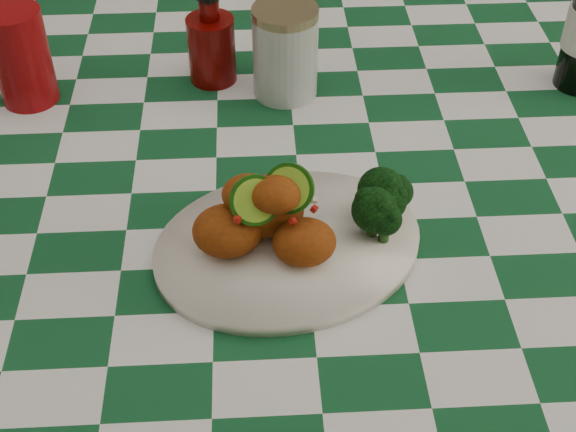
{
  "coord_description": "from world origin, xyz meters",
  "views": [
    {
      "loc": [
        -0.06,
        -0.81,
        1.42
      ],
      "look_at": [
        -0.02,
        -0.18,
        0.84
      ],
      "focal_mm": 50.0,
      "sensor_mm": 36.0,
      "label": 1
    }
  ],
  "objects_px": {
    "dining_table": "(295,347)",
    "mason_jar": "(285,52)",
    "wooden_chair_left": "(138,77)",
    "ketchup_bottle": "(211,35)",
    "fried_chicken_pile": "(276,210)",
    "red_tumbler": "(21,57)",
    "plate": "(288,246)",
    "wooden_chair_right": "(371,66)"
  },
  "relations": [
    {
      "from": "dining_table",
      "to": "mason_jar",
      "type": "height_order",
      "value": "mason_jar"
    },
    {
      "from": "wooden_chair_left",
      "to": "ketchup_bottle",
      "type": "bearing_deg",
      "value": -65.38
    },
    {
      "from": "wooden_chair_left",
      "to": "fried_chicken_pile",
      "type": "bearing_deg",
      "value": -68.58
    },
    {
      "from": "fried_chicken_pile",
      "to": "red_tumbler",
      "type": "distance_m",
      "value": 0.46
    },
    {
      "from": "plate",
      "to": "ketchup_bottle",
      "type": "height_order",
      "value": "ketchup_bottle"
    },
    {
      "from": "plate",
      "to": "mason_jar",
      "type": "distance_m",
      "value": 0.33
    },
    {
      "from": "dining_table",
      "to": "ketchup_bottle",
      "type": "distance_m",
      "value": 0.51
    },
    {
      "from": "mason_jar",
      "to": "plate",
      "type": "bearing_deg",
      "value": -92.48
    },
    {
      "from": "red_tumbler",
      "to": "mason_jar",
      "type": "distance_m",
      "value": 0.36
    },
    {
      "from": "dining_table",
      "to": "ketchup_bottle",
      "type": "height_order",
      "value": "ketchup_bottle"
    },
    {
      "from": "fried_chicken_pile",
      "to": "wooden_chair_left",
      "type": "xyz_separation_m",
      "value": [
        -0.27,
        0.91,
        -0.4
      ]
    },
    {
      "from": "dining_table",
      "to": "plate",
      "type": "xyz_separation_m",
      "value": [
        -0.02,
        -0.18,
        0.4
      ]
    },
    {
      "from": "fried_chicken_pile",
      "to": "mason_jar",
      "type": "distance_m",
      "value": 0.32
    },
    {
      "from": "red_tumbler",
      "to": "dining_table",
      "type": "bearing_deg",
      "value": -22.2
    },
    {
      "from": "plate",
      "to": "dining_table",
      "type": "bearing_deg",
      "value": 83.44
    },
    {
      "from": "wooden_chair_left",
      "to": "mason_jar",
      "type": "bearing_deg",
      "value": -58.2
    },
    {
      "from": "mason_jar",
      "to": "wooden_chair_left",
      "type": "relative_size",
      "value": 0.14
    },
    {
      "from": "red_tumbler",
      "to": "wooden_chair_right",
      "type": "distance_m",
      "value": 0.91
    },
    {
      "from": "red_tumbler",
      "to": "ketchup_bottle",
      "type": "xyz_separation_m",
      "value": [
        0.25,
        0.04,
        0.0
      ]
    },
    {
      "from": "plate",
      "to": "fried_chicken_pile",
      "type": "xyz_separation_m",
      "value": [
        -0.01,
        -0.0,
        0.05
      ]
    },
    {
      "from": "fried_chicken_pile",
      "to": "mason_jar",
      "type": "bearing_deg",
      "value": 85.22
    },
    {
      "from": "fried_chicken_pile",
      "to": "mason_jar",
      "type": "xyz_separation_m",
      "value": [
        0.03,
        0.32,
        0.0
      ]
    },
    {
      "from": "fried_chicken_pile",
      "to": "mason_jar",
      "type": "relative_size",
      "value": 1.1
    },
    {
      "from": "dining_table",
      "to": "fried_chicken_pile",
      "type": "distance_m",
      "value": 0.49
    },
    {
      "from": "ketchup_bottle",
      "to": "wooden_chair_left",
      "type": "relative_size",
      "value": 0.16
    },
    {
      "from": "dining_table",
      "to": "wooden_chair_right",
      "type": "distance_m",
      "value": 0.77
    },
    {
      "from": "ketchup_bottle",
      "to": "wooden_chair_left",
      "type": "bearing_deg",
      "value": 109.9
    },
    {
      "from": "mason_jar",
      "to": "ketchup_bottle",
      "type": "bearing_deg",
      "value": 158.35
    },
    {
      "from": "fried_chicken_pile",
      "to": "red_tumbler",
      "type": "height_order",
      "value": "red_tumbler"
    },
    {
      "from": "dining_table",
      "to": "plate",
      "type": "height_order",
      "value": "plate"
    },
    {
      "from": "red_tumbler",
      "to": "mason_jar",
      "type": "bearing_deg",
      "value": -0.35
    },
    {
      "from": "dining_table",
      "to": "ketchup_bottle",
      "type": "bearing_deg",
      "value": 120.17
    },
    {
      "from": "dining_table",
      "to": "fried_chicken_pile",
      "type": "relative_size",
      "value": 11.58
    },
    {
      "from": "ketchup_bottle",
      "to": "mason_jar",
      "type": "xyz_separation_m",
      "value": [
        0.1,
        -0.04,
        -0.01
      ]
    },
    {
      "from": "wooden_chair_right",
      "to": "wooden_chair_left",
      "type": "bearing_deg",
      "value": -167.34
    },
    {
      "from": "fried_chicken_pile",
      "to": "wooden_chair_left",
      "type": "distance_m",
      "value": 1.03
    },
    {
      "from": "ketchup_bottle",
      "to": "mason_jar",
      "type": "distance_m",
      "value": 0.11
    },
    {
      "from": "fried_chicken_pile",
      "to": "ketchup_bottle",
      "type": "distance_m",
      "value": 0.37
    },
    {
      "from": "wooden_chair_right",
      "to": "dining_table",
      "type": "bearing_deg",
      "value": -94.2
    },
    {
      "from": "plate",
      "to": "red_tumbler",
      "type": "height_order",
      "value": "red_tumbler"
    },
    {
      "from": "dining_table",
      "to": "wooden_chair_left",
      "type": "xyz_separation_m",
      "value": [
        -0.31,
        0.73,
        0.06
      ]
    },
    {
      "from": "dining_table",
      "to": "fried_chicken_pile",
      "type": "height_order",
      "value": "fried_chicken_pile"
    }
  ]
}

